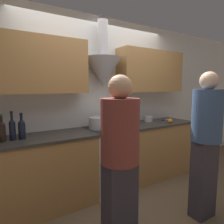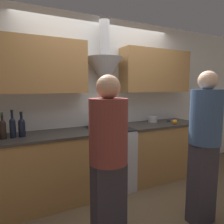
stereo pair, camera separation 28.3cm
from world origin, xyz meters
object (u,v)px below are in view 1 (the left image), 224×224
at_px(stove_range, 108,158).
at_px(saucepan, 148,119).
at_px(stock_pot, 98,123).
at_px(mixing_bowl, 116,124).
at_px(orange_fruit, 170,121).
at_px(wine_bottle_4, 22,128).
at_px(person_foreground_left, 120,156).
at_px(wine_bottle_2, 2,131).
at_px(person_foreground_right, 206,139).
at_px(wine_bottle_3, 12,129).

xyz_separation_m(stove_range, saucepan, (0.90, 0.13, 0.51)).
distance_m(stock_pot, mixing_bowl, 0.29).
xyz_separation_m(mixing_bowl, saucepan, (0.76, 0.12, 0.01)).
relative_size(stock_pot, saucepan, 1.81).
xyz_separation_m(stock_pot, orange_fruit, (1.24, -0.25, -0.04)).
height_order(wine_bottle_4, orange_fruit, wine_bottle_4).
height_order(mixing_bowl, orange_fruit, same).
distance_m(orange_fruit, person_foreground_left, 1.79).
relative_size(stove_range, wine_bottle_4, 3.04).
distance_m(stove_range, wine_bottle_4, 1.31).
height_order(wine_bottle_2, stock_pot, wine_bottle_2).
xyz_separation_m(stove_range, person_foreground_right, (0.60, -1.17, 0.48)).
bearing_deg(stove_range, person_foreground_right, -62.70).
relative_size(orange_fruit, person_foreground_right, 0.05).
xyz_separation_m(wine_bottle_4, person_foreground_right, (1.78, -1.16, -0.11)).
relative_size(person_foreground_left, person_foreground_right, 0.96).
bearing_deg(wine_bottle_3, wine_bottle_2, -171.72).
distance_m(wine_bottle_4, orange_fruit, 2.28).
relative_size(saucepan, person_foreground_right, 0.09).
distance_m(mixing_bowl, person_foreground_right, 1.26).
xyz_separation_m(wine_bottle_2, person_foreground_right, (1.98, -1.14, -0.11)).
bearing_deg(wine_bottle_2, mixing_bowl, 1.16).
height_order(wine_bottle_3, mixing_bowl, wine_bottle_3).
relative_size(mixing_bowl, orange_fruit, 3.10).
relative_size(mixing_bowl, person_foreground_right, 0.14).
distance_m(stove_range, wine_bottle_2, 1.50).
xyz_separation_m(mixing_bowl, person_foreground_right, (0.46, -1.17, -0.02)).
distance_m(saucepan, person_foreground_left, 1.81).
relative_size(stock_pot, person_foreground_left, 0.17).
height_order(stove_range, person_foreground_left, person_foreground_left).
xyz_separation_m(stove_range, mixing_bowl, (0.14, 0.01, 0.50)).
bearing_deg(wine_bottle_2, stock_pot, 3.30).
distance_m(wine_bottle_3, stock_pot, 1.13).
bearing_deg(orange_fruit, wine_bottle_2, 175.88).
xyz_separation_m(wine_bottle_2, wine_bottle_4, (0.20, 0.02, -0.00)).
bearing_deg(stock_pot, person_foreground_left, -108.03).
distance_m(stove_range, saucepan, 1.04).
bearing_deg(stock_pot, orange_fruit, -11.37).
bearing_deg(wine_bottle_4, person_foreground_left, -56.18).
relative_size(mixing_bowl, person_foreground_left, 0.15).
bearing_deg(wine_bottle_3, stove_range, 0.32).
bearing_deg(person_foreground_left, saucepan, 39.56).
bearing_deg(wine_bottle_2, wine_bottle_4, 5.13).
bearing_deg(mixing_bowl, person_foreground_right, -68.64).
relative_size(wine_bottle_4, person_foreground_right, 0.18).
distance_m(stock_pot, saucepan, 1.05).
bearing_deg(saucepan, wine_bottle_4, -176.38).
distance_m(wine_bottle_2, saucepan, 2.29).
bearing_deg(saucepan, mixing_bowl, -171.09).
xyz_separation_m(stove_range, stock_pot, (-0.14, 0.05, 0.54)).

